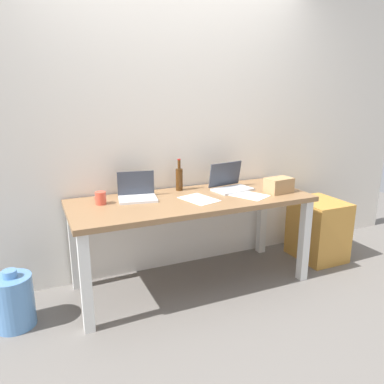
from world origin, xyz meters
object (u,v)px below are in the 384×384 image
(water_cooler_jug, at_px, (13,301))
(cardboard_box, at_px, (279,185))
(laptop_left, at_px, (137,194))
(filing_cabinet, at_px, (318,229))
(computer_mouse, at_px, (98,197))
(beer_bottle, at_px, (179,178))
(desk, at_px, (192,209))
(laptop_right, at_px, (230,184))
(coffee_mug, at_px, (101,198))

(water_cooler_jug, bearing_deg, cardboard_box, -2.30)
(laptop_left, height_order, filing_cabinet, laptop_left)
(computer_mouse, distance_m, water_cooler_jug, 0.93)
(filing_cabinet, bearing_deg, cardboard_box, -168.71)
(cardboard_box, bearing_deg, beer_bottle, 151.10)
(laptop_left, bearing_deg, computer_mouse, 156.98)
(laptop_left, relative_size, cardboard_box, 1.49)
(desk, xyz_separation_m, beer_bottle, (0.00, 0.27, 0.20))
(desk, bearing_deg, cardboard_box, -10.39)
(desk, distance_m, cardboard_box, 0.76)
(laptop_right, relative_size, filing_cabinet, 0.64)
(beer_bottle, xyz_separation_m, cardboard_box, (0.73, -0.40, -0.04))
(coffee_mug, bearing_deg, computer_mouse, 87.03)
(cardboard_box, bearing_deg, laptop_right, 142.68)
(computer_mouse, relative_size, filing_cabinet, 0.17)
(desk, height_order, laptop_right, laptop_right)
(laptop_right, relative_size, computer_mouse, 3.63)
(laptop_right, distance_m, filing_cabinet, 1.05)
(beer_bottle, xyz_separation_m, coffee_mug, (-0.69, -0.15, -0.06))
(coffee_mug, xyz_separation_m, filing_cabinet, (2.00, -0.14, -0.51))
(cardboard_box, xyz_separation_m, coffee_mug, (-1.42, 0.26, -0.01))
(cardboard_box, bearing_deg, laptop_left, 165.84)
(computer_mouse, xyz_separation_m, filing_cabinet, (2.00, -0.29, -0.48))
(laptop_left, relative_size, filing_cabinet, 0.57)
(computer_mouse, bearing_deg, laptop_left, 5.21)
(desk, distance_m, coffee_mug, 0.72)
(computer_mouse, bearing_deg, water_cooler_jug, -125.89)
(coffee_mug, distance_m, water_cooler_jug, 0.91)
(beer_bottle, relative_size, water_cooler_jug, 0.65)
(coffee_mug, bearing_deg, cardboard_box, -10.27)
(beer_bottle, height_order, filing_cabinet, beer_bottle)
(beer_bottle, distance_m, cardboard_box, 0.84)
(laptop_left, relative_size, coffee_mug, 3.40)
(laptop_right, bearing_deg, beer_bottle, 159.03)
(filing_cabinet, bearing_deg, beer_bottle, 167.63)
(water_cooler_jug, bearing_deg, computer_mouse, 25.88)
(coffee_mug, bearing_deg, laptop_left, 5.68)
(cardboard_box, distance_m, water_cooler_jug, 2.17)
(desk, bearing_deg, computer_mouse, 158.36)
(cardboard_box, bearing_deg, desk, 169.61)
(coffee_mug, distance_m, filing_cabinet, 2.07)
(beer_bottle, height_order, water_cooler_jug, beer_bottle)
(beer_bottle, xyz_separation_m, filing_cabinet, (1.31, -0.29, -0.56))
(computer_mouse, bearing_deg, coffee_mug, -64.75)
(laptop_right, relative_size, coffee_mug, 3.82)
(laptop_right, distance_m, cardboard_box, 0.41)
(desk, xyz_separation_m, cardboard_box, (0.73, -0.13, 0.16))
(laptop_right, height_order, beer_bottle, beer_bottle)
(cardboard_box, bearing_deg, coffee_mug, 169.73)
(laptop_right, xyz_separation_m, coffee_mug, (-1.10, 0.01, -0.00))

